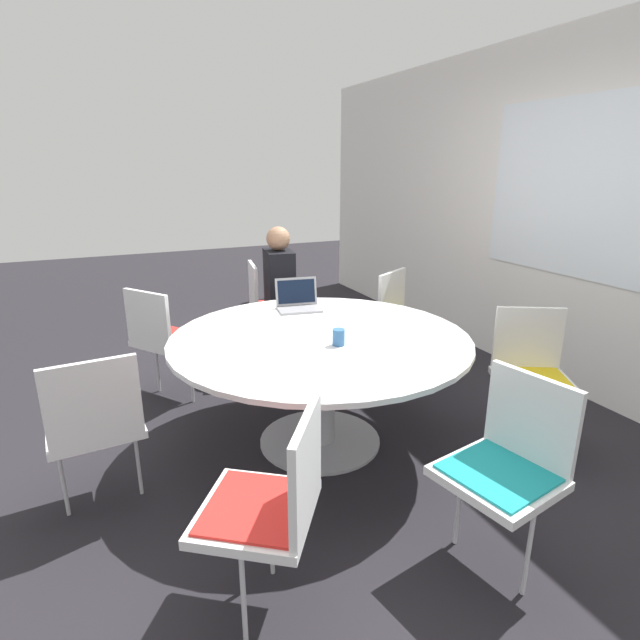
% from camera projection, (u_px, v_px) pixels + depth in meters
% --- Properties ---
extents(ground_plane, '(16.00, 16.00, 0.00)m').
position_uv_depth(ground_plane, '(320.00, 441.00, 3.24)').
color(ground_plane, black).
extents(wall_back, '(8.00, 0.07, 2.70)m').
position_uv_depth(wall_back, '(585.00, 216.00, 3.69)').
color(wall_back, silver).
rests_on(wall_back, ground_plane).
extents(conference_table, '(1.82, 1.82, 0.73)m').
position_uv_depth(conference_table, '(320.00, 357.00, 3.07)').
color(conference_table, '#B7B7BC').
rests_on(conference_table, ground_plane).
extents(chair_0, '(0.50, 0.49, 0.88)m').
position_uv_depth(chair_0, '(268.00, 301.00, 4.54)').
color(chair_0, white).
rests_on(chair_0, ground_plane).
extents(chair_1, '(0.60, 0.60, 0.88)m').
position_uv_depth(chair_1, '(163.00, 334.00, 3.66)').
color(chair_1, white).
rests_on(chair_1, ground_plane).
extents(chair_2, '(0.45, 0.47, 0.88)m').
position_uv_depth(chair_2, '(94.00, 419.00, 2.43)').
color(chair_2, white).
rests_on(chair_2, ground_plane).
extents(chair_3, '(0.60, 0.60, 0.88)m').
position_uv_depth(chair_3, '(273.00, 498.00, 1.86)').
color(chair_3, white).
rests_on(chair_3, ground_plane).
extents(chair_4, '(0.51, 0.50, 0.88)m').
position_uv_depth(chair_4, '(509.00, 458.00, 2.11)').
color(chair_4, white).
rests_on(chair_4, ground_plane).
extents(chair_5, '(0.58, 0.59, 0.88)m').
position_uv_depth(chair_5, '(532.00, 368.00, 3.05)').
color(chair_5, white).
rests_on(chair_5, ground_plane).
extents(chair_6, '(0.58, 0.59, 0.88)m').
position_uv_depth(chair_6, '(405.00, 314.00, 4.13)').
color(chair_6, white).
rests_on(chair_6, ground_plane).
extents(person_0, '(0.39, 0.30, 1.23)m').
position_uv_depth(person_0, '(281.00, 286.00, 4.28)').
color(person_0, black).
rests_on(person_0, ground_plane).
extents(laptop, '(0.27, 0.34, 0.21)m').
position_uv_depth(laptop, '(298.00, 301.00, 3.58)').
color(laptop, '#99999E').
rests_on(laptop, conference_table).
extents(coffee_cup, '(0.07, 0.07, 0.10)m').
position_uv_depth(coffee_cup, '(339.00, 337.00, 2.86)').
color(coffee_cup, '#33669E').
rests_on(coffee_cup, conference_table).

